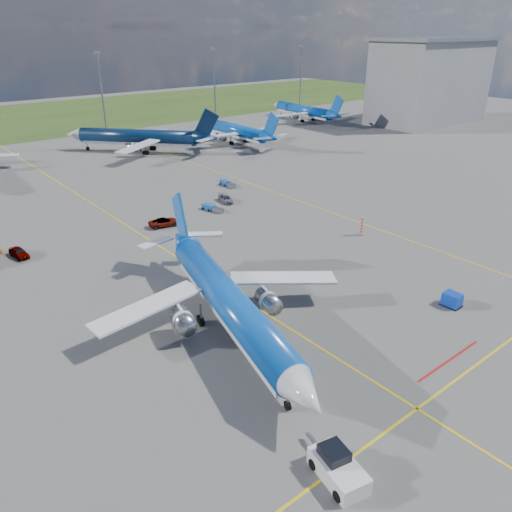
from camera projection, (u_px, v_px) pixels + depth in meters
ground at (264, 312)px, 55.63m from camera, size 400.00×400.00×0.00m
taxiway_lines at (147, 237)px, 75.27m from camera, size 60.25×160.00×0.02m
floodlight_masts at (30, 94)px, 133.72m from camera, size 202.20×0.50×22.70m
terminal_building at (430, 81)px, 161.11m from camera, size 42.00×22.00×26.00m
warning_post at (362, 226)px, 75.51m from camera, size 0.50×0.50×3.00m
bg_jet_n at (139, 152)px, 126.48m from camera, size 51.40×52.22×10.91m
bg_jet_ne at (233, 142)px, 137.44m from camera, size 28.43×37.20×9.70m
bg_jet_ene at (303, 121)px, 168.86m from camera, size 31.47×39.53×9.75m
main_airliner at (230, 331)px, 52.07m from camera, size 37.97×44.53×10.06m
pushback_tug at (338, 467)px, 34.93m from camera, size 3.25×6.48×2.15m
uld_container at (452, 300)px, 56.58m from camera, size 1.63×2.00×1.54m
service_car_a at (19, 253)px, 68.61m from camera, size 2.11×4.14×1.35m
service_car_b at (164, 222)px, 79.28m from camera, size 5.19×3.05×1.36m
service_car_c at (226, 199)px, 90.24m from camera, size 2.65×4.54×1.24m
baggage_tug_w at (212, 208)px, 86.07m from camera, size 1.84×4.42×0.96m
baggage_tug_e at (227, 184)px, 99.38m from camera, size 1.29×4.33×0.97m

